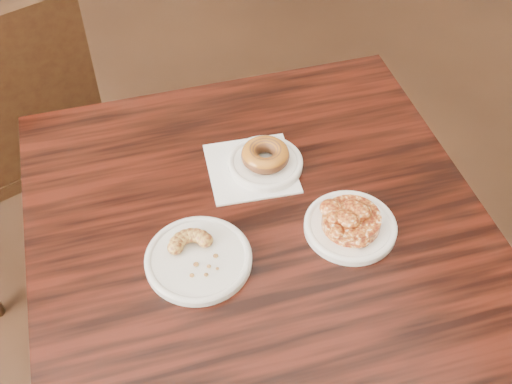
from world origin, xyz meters
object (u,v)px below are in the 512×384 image
cafe_table (258,330)px  cruller_fragment (198,253)px  glazed_donut (265,155)px  apple_fritter (352,219)px

cafe_table → cruller_fragment: bearing=-154.1°
cafe_table → glazed_donut: 0.43m
cruller_fragment → glazed_donut: bearing=35.6°
cafe_table → glazed_donut: glazed_donut is taller
cafe_table → glazed_donut: size_ratio=8.79×
glazed_donut → cruller_fragment: glazed_donut is taller
apple_fritter → cruller_fragment: 0.27m
cafe_table → cruller_fragment: (-0.13, -0.03, 0.40)m
cafe_table → cruller_fragment: cruller_fragment is taller
cafe_table → apple_fritter: apple_fritter is taller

